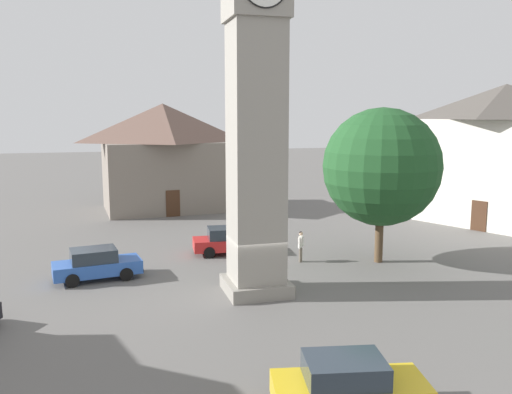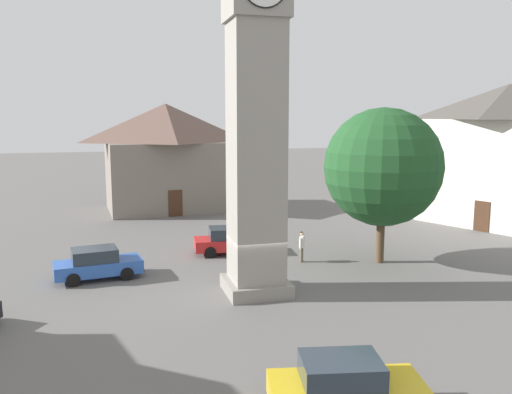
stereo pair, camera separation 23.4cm
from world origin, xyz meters
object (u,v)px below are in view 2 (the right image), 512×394
object	(u,v)px
clock_tower	(256,14)
pedestrian	(302,244)
car_blue_kerb	(97,264)
tree	(383,167)
building_shop_left	(505,155)
building_corner_back	(167,156)
car_white_side	(345,386)
car_silver_kerb	(230,240)

from	to	relation	value
clock_tower	pedestrian	bearing A→B (deg)	-131.60
car_blue_kerb	tree	size ratio (longest dim) A/B	0.52
car_blue_kerb	tree	xyz separation A→B (m)	(-14.69, 0.95, 4.41)
building_shop_left	pedestrian	bearing A→B (deg)	16.65
building_shop_left	building_corner_back	size ratio (longest dim) A/B	1.19
clock_tower	tree	size ratio (longest dim) A/B	2.48
clock_tower	car_blue_kerb	distance (m)	13.81
car_blue_kerb	building_corner_back	size ratio (longest dim) A/B	0.41
car_white_side	pedestrian	size ratio (longest dim) A/B	2.59
building_corner_back	car_silver_kerb	bearing A→B (deg)	96.86
car_blue_kerb	car_white_side	bearing A→B (deg)	115.20
tree	clock_tower	bearing A→B (deg)	21.26
car_blue_kerb	building_shop_left	size ratio (longest dim) A/B	0.34
car_silver_kerb	building_corner_back	world-z (taller)	building_corner_back
car_blue_kerb	tree	world-z (taller)	tree
building_shop_left	tree	bearing A→B (deg)	25.73
car_white_side	tree	size ratio (longest dim) A/B	0.53
car_silver_kerb	car_white_side	distance (m)	17.03
car_white_side	building_shop_left	size ratio (longest dim) A/B	0.35
clock_tower	car_white_side	bearing A→B (deg)	88.25
car_blue_kerb	car_white_side	distance (m)	15.49
car_silver_kerb	pedestrian	world-z (taller)	pedestrian
pedestrian	tree	size ratio (longest dim) A/B	0.20
car_blue_kerb	building_shop_left	bearing A→B (deg)	-169.13
pedestrian	car_silver_kerb	bearing A→B (deg)	-39.75
clock_tower	car_blue_kerb	bearing A→B (deg)	-29.97
clock_tower	pedestrian	world-z (taller)	clock_tower
pedestrian	building_corner_back	size ratio (longest dim) A/B	0.16
car_blue_kerb	building_corner_back	world-z (taller)	building_corner_back
tree	building_corner_back	bearing A→B (deg)	-64.66
car_silver_kerb	building_corner_back	bearing A→B (deg)	-83.14
building_corner_back	car_blue_kerb	bearing A→B (deg)	74.04
car_blue_kerb	car_white_side	world-z (taller)	same
car_silver_kerb	car_white_side	size ratio (longest dim) A/B	0.98
clock_tower	building_corner_back	bearing A→B (deg)	-86.12
pedestrian	building_corner_back	bearing A→B (deg)	-74.16
car_blue_kerb	pedestrian	xyz separation A→B (m)	(-10.62, -0.21, 0.25)
pedestrian	car_white_side	bearing A→B (deg)	74.20
car_silver_kerb	building_shop_left	xyz separation A→B (m)	(-20.43, -2.31, 4.36)
clock_tower	pedestrian	size ratio (longest dim) A/B	12.17
car_white_side	tree	world-z (taller)	tree
clock_tower	car_white_side	world-z (taller)	clock_tower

